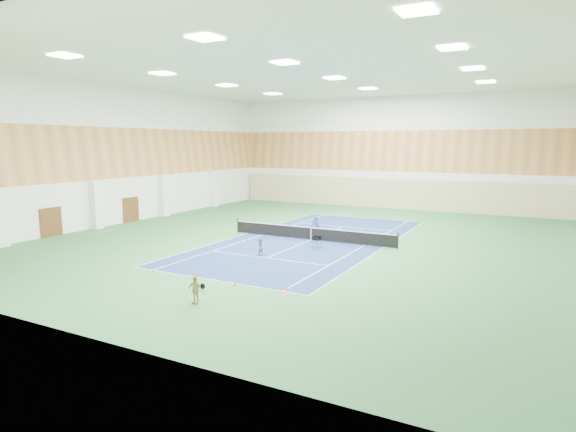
{
  "coord_description": "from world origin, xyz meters",
  "views": [
    {
      "loc": [
        14.67,
        -31.24,
        6.94
      ],
      "look_at": [
        -0.75,
        -2.17,
        2.0
      ],
      "focal_mm": 30.0,
      "sensor_mm": 36.0,
      "label": 1
    }
  ],
  "objects_px": {
    "ball_cart": "(317,242)",
    "tennis_net": "(311,232)",
    "coach": "(316,227)",
    "child_apron": "(195,290)",
    "child_court": "(261,247)"
  },
  "relations": [
    {
      "from": "ball_cart",
      "to": "tennis_net",
      "type": "bearing_deg",
      "value": 125.87
    },
    {
      "from": "tennis_net",
      "to": "coach",
      "type": "distance_m",
      "value": 0.88
    },
    {
      "from": "coach",
      "to": "ball_cart",
      "type": "xyz_separation_m",
      "value": [
        1.54,
        -3.17,
        -0.41
      ]
    },
    {
      "from": "tennis_net",
      "to": "child_apron",
      "type": "height_order",
      "value": "child_apron"
    },
    {
      "from": "ball_cart",
      "to": "coach",
      "type": "bearing_deg",
      "value": 118.54
    },
    {
      "from": "child_court",
      "to": "child_apron",
      "type": "xyz_separation_m",
      "value": [
        2.2,
        -9.16,
        0.07
      ]
    },
    {
      "from": "coach",
      "to": "ball_cart",
      "type": "relative_size",
      "value": 2.0
    },
    {
      "from": "coach",
      "to": "child_court",
      "type": "bearing_deg",
      "value": 63.29
    },
    {
      "from": "tennis_net",
      "to": "child_apron",
      "type": "xyz_separation_m",
      "value": [
        1.54,
        -15.18,
        0.07
      ]
    },
    {
      "from": "child_apron",
      "to": "ball_cart",
      "type": "xyz_separation_m",
      "value": [
        -0.01,
        12.85,
        -0.21
      ]
    },
    {
      "from": "ball_cart",
      "to": "child_apron",
      "type": "bearing_deg",
      "value": -87.29
    },
    {
      "from": "tennis_net",
      "to": "child_court",
      "type": "bearing_deg",
      "value": -96.21
    },
    {
      "from": "child_court",
      "to": "ball_cart",
      "type": "height_order",
      "value": "child_court"
    },
    {
      "from": "coach",
      "to": "child_apron",
      "type": "height_order",
      "value": "coach"
    },
    {
      "from": "tennis_net",
      "to": "ball_cart",
      "type": "xyz_separation_m",
      "value": [
        1.53,
        -2.34,
        -0.14
      ]
    }
  ]
}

